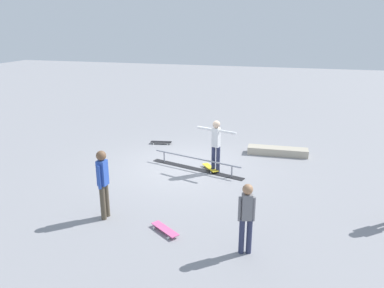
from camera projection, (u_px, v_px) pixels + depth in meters
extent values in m
plane|color=gray|center=(185.00, 167.00, 12.05)|extent=(60.00, 60.00, 0.00)
cube|color=black|center=(196.00, 169.00, 11.86)|extent=(3.20, 1.10, 0.01)
cylinder|color=gray|center=(232.00, 172.00, 11.19)|extent=(0.04, 0.04, 0.37)
cylinder|color=gray|center=(164.00, 157.00, 12.41)|extent=(0.04, 0.04, 0.37)
cylinder|color=gray|center=(196.00, 158.00, 11.75)|extent=(2.99, 0.87, 0.05)
cube|color=#B2A893|center=(278.00, 151.00, 13.15)|extent=(2.09, 0.57, 0.26)
cylinder|color=#2D3351|center=(213.00, 159.00, 11.56)|extent=(0.15, 0.15, 0.83)
cylinder|color=#2D3351|center=(218.00, 160.00, 11.47)|extent=(0.15, 0.15, 0.83)
cube|color=white|center=(216.00, 137.00, 11.30)|extent=(0.26, 0.25, 0.59)
sphere|color=beige|center=(216.00, 124.00, 11.17)|extent=(0.23, 0.23, 0.23)
cylinder|color=white|center=(205.00, 128.00, 11.43)|extent=(0.55, 0.24, 0.08)
cylinder|color=white|center=(228.00, 132.00, 11.03)|extent=(0.55, 0.24, 0.08)
cube|color=yellow|center=(210.00, 168.00, 11.79)|extent=(0.66, 0.75, 0.02)
cylinder|color=white|center=(217.00, 172.00, 11.61)|extent=(0.06, 0.06, 0.05)
cylinder|color=white|center=(211.00, 173.00, 11.52)|extent=(0.06, 0.06, 0.05)
cylinder|color=white|center=(210.00, 166.00, 12.09)|extent=(0.06, 0.06, 0.05)
cylinder|color=white|center=(203.00, 167.00, 12.00)|extent=(0.06, 0.06, 0.05)
cylinder|color=#2D3351|center=(249.00, 236.00, 7.44)|extent=(0.14, 0.14, 0.76)
cylinder|color=#2D3351|center=(242.00, 236.00, 7.44)|extent=(0.14, 0.14, 0.76)
cube|color=slate|center=(247.00, 207.00, 7.24)|extent=(0.24, 0.22, 0.54)
sphere|color=#A87A56|center=(248.00, 189.00, 7.12)|extent=(0.21, 0.21, 0.21)
cylinder|color=slate|center=(254.00, 209.00, 7.25)|extent=(0.09, 0.09, 0.51)
cylinder|color=slate|center=(240.00, 209.00, 7.25)|extent=(0.09, 0.09, 0.51)
cylinder|color=brown|center=(107.00, 200.00, 8.87)|extent=(0.13, 0.13, 0.85)
cylinder|color=brown|center=(103.00, 203.00, 8.72)|extent=(0.13, 0.13, 0.85)
cube|color=#2D51B7|center=(102.00, 173.00, 8.57)|extent=(0.20, 0.23, 0.60)
sphere|color=brown|center=(101.00, 156.00, 8.44)|extent=(0.23, 0.23, 0.23)
cylinder|color=#2D51B7|center=(106.00, 173.00, 8.72)|extent=(0.08, 0.08, 0.57)
cylinder|color=#2D51B7|center=(99.00, 177.00, 8.45)|extent=(0.08, 0.08, 0.57)
cube|color=black|center=(161.00, 142.00, 14.34)|extent=(0.82, 0.34, 0.02)
cylinder|color=white|center=(154.00, 144.00, 14.27)|extent=(0.06, 0.04, 0.05)
cylinder|color=white|center=(155.00, 142.00, 14.49)|extent=(0.06, 0.04, 0.05)
cylinder|color=white|center=(168.00, 144.00, 14.22)|extent=(0.06, 0.04, 0.05)
cylinder|color=white|center=(169.00, 142.00, 14.44)|extent=(0.06, 0.04, 0.05)
cube|color=#E05993|center=(165.00, 229.00, 8.27)|extent=(0.77, 0.62, 0.02)
cylinder|color=white|center=(177.00, 234.00, 8.16)|extent=(0.06, 0.06, 0.05)
cylinder|color=white|center=(168.00, 238.00, 8.02)|extent=(0.06, 0.06, 0.05)
cylinder|color=white|center=(162.00, 224.00, 8.55)|extent=(0.06, 0.06, 0.05)
cylinder|color=white|center=(154.00, 228.00, 8.41)|extent=(0.06, 0.06, 0.05)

